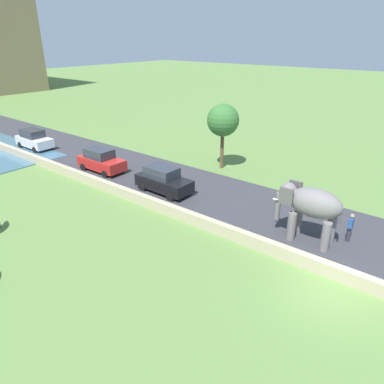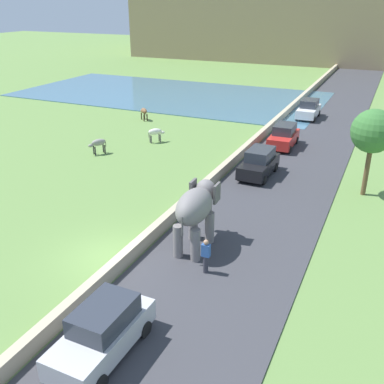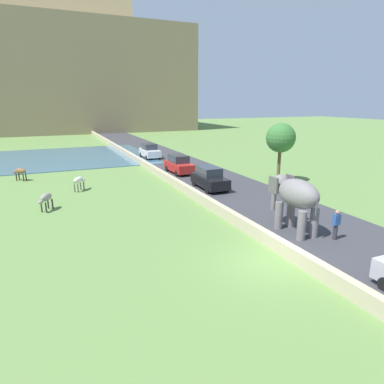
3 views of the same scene
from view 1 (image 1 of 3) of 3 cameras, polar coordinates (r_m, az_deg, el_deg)
The scene contains 9 objects.
ground_plane at distance 16.34m, azimuth 21.12°, elevation -15.02°, with size 220.00×220.00×0.00m, color #608442.
road_surface at distance 30.54m, azimuth -13.03°, elevation 4.53°, with size 7.00×120.00×0.06m, color #38383D.
barrier_wall at distance 26.82m, azimuth -16.61°, elevation 2.10°, with size 0.40×110.00×0.67m, color tan.
elephant at distance 18.69m, azimuth 18.44°, elevation -2.08°, with size 1.48×3.48×2.99m.
person_beside_elephant at distance 19.87m, azimuth 24.08°, elevation -5.19°, with size 0.36×0.22×1.63m.
car_red at distance 28.67m, azimuth -14.44°, elevation 4.95°, with size 1.84×4.03×1.80m.
car_black at distance 23.99m, azimuth -4.63°, elevation 1.93°, with size 1.86×4.03×1.80m.
car_white at distance 36.81m, azimuth -24.08°, elevation 7.76°, with size 1.81×4.01×1.80m.
tree_near at distance 27.85m, azimuth 5.02°, elevation 11.37°, with size 2.49×2.49×5.12m.
Camera 1 is at (-12.73, -2.86, 9.82)m, focal length 33.14 mm.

